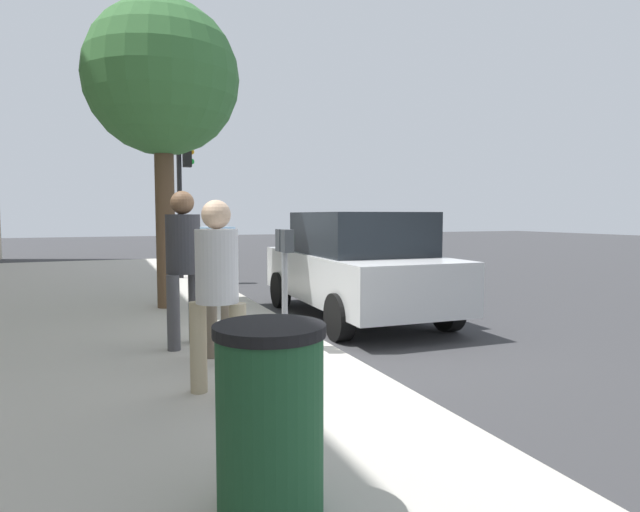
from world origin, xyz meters
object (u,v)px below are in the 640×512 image
(parking_meter, at_px, (285,263))
(pedestrian_at_meter, at_px, (218,270))
(pedestrian_bystander, at_px, (217,282))
(parking_officer, at_px, (183,254))
(traffic_signal, at_px, (184,181))
(trash_bin, at_px, (270,419))
(street_tree, at_px, (162,81))
(parked_sedan_near, at_px, (356,265))

(parking_meter, bearing_deg, pedestrian_at_meter, 102.29)
(pedestrian_bystander, bearing_deg, parking_meter, -5.98)
(parking_officer, xyz_separation_m, traffic_signal, (7.19, -1.04, 1.31))
(pedestrian_bystander, height_order, trash_bin, pedestrian_bystander)
(street_tree, bearing_deg, traffic_signal, -12.14)
(street_tree, height_order, trash_bin, street_tree)
(parking_meter, bearing_deg, parking_officer, 59.79)
(street_tree, bearing_deg, parking_meter, -165.03)
(pedestrian_at_meter, distance_m, traffic_signal, 8.14)
(pedestrian_at_meter, height_order, street_tree, street_tree)
(parking_officer, distance_m, parked_sedan_near, 3.37)
(pedestrian_bystander, height_order, street_tree, street_tree)
(pedestrian_bystander, distance_m, parking_officer, 1.84)
(parking_meter, height_order, parking_officer, parking_officer)
(traffic_signal, xyz_separation_m, trash_bin, (-11.01, 1.14, -1.92))
(traffic_signal, bearing_deg, parking_officer, 171.78)
(pedestrian_bystander, xyz_separation_m, street_tree, (4.74, -0.09, 2.80))
(trash_bin, bearing_deg, pedestrian_bystander, -3.77)
(parking_meter, relative_size, trash_bin, 1.40)
(parking_meter, xyz_separation_m, trash_bin, (-3.21, 1.16, -0.51))
(pedestrian_at_meter, bearing_deg, traffic_signal, 65.44)
(traffic_signal, bearing_deg, trash_bin, 174.08)
(parked_sedan_near, distance_m, traffic_signal, 6.28)
(pedestrian_at_meter, bearing_deg, trash_bin, -115.64)
(parking_officer, bearing_deg, pedestrian_at_meter, -26.57)
(pedestrian_at_meter, distance_m, parked_sedan_near, 3.57)
(pedestrian_bystander, relative_size, parked_sedan_near, 0.38)
(pedestrian_at_meter, distance_m, parking_officer, 0.84)
(traffic_signal, bearing_deg, parked_sedan_near, -160.98)
(parked_sedan_near, bearing_deg, trash_bin, 149.55)
(parking_meter, relative_size, street_tree, 0.28)
(parking_meter, distance_m, traffic_signal, 7.93)
(parking_meter, distance_m, parking_officer, 1.23)
(parking_officer, bearing_deg, parked_sedan_near, 71.74)
(parking_officer, distance_m, street_tree, 3.96)
(street_tree, bearing_deg, pedestrian_bystander, 178.92)
(parking_meter, relative_size, pedestrian_at_meter, 0.83)
(trash_bin, bearing_deg, parking_meter, -19.90)
(parking_meter, height_order, parked_sedan_near, parked_sedan_near)
(parking_officer, height_order, traffic_signal, traffic_signal)
(parking_meter, xyz_separation_m, street_tree, (3.52, 0.94, 2.78))
(traffic_signal, relative_size, trash_bin, 3.56)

